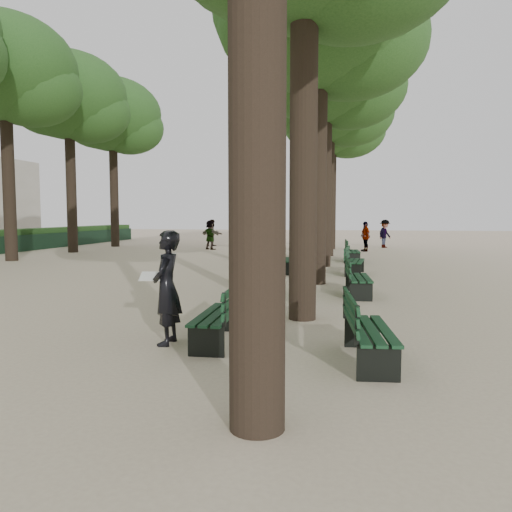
# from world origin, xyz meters

# --- Properties ---
(ground) EXTENTS (120.00, 120.00, 0.00)m
(ground) POSITION_xyz_m (0.00, 0.00, 0.00)
(ground) COLOR beige
(ground) RESTS_ON ground
(tree_central_2) EXTENTS (6.00, 6.00, 9.95)m
(tree_central_2) POSITION_xyz_m (1.50, 8.00, 7.65)
(tree_central_2) COLOR #33261C
(tree_central_2) RESTS_ON ground
(tree_central_3) EXTENTS (6.00, 6.00, 9.95)m
(tree_central_3) POSITION_xyz_m (1.50, 13.00, 7.65)
(tree_central_3) COLOR #33261C
(tree_central_3) RESTS_ON ground
(tree_central_4) EXTENTS (6.00, 6.00, 9.95)m
(tree_central_4) POSITION_xyz_m (1.50, 18.00, 7.65)
(tree_central_4) COLOR #33261C
(tree_central_4) RESTS_ON ground
(tree_central_5) EXTENTS (6.00, 6.00, 9.95)m
(tree_central_5) POSITION_xyz_m (1.50, 23.00, 7.65)
(tree_central_5) COLOR #33261C
(tree_central_5) RESTS_ON ground
(tree_far_3) EXTENTS (6.00, 6.00, 10.45)m
(tree_far_3) POSITION_xyz_m (-12.00, 13.00, 8.14)
(tree_far_3) COLOR #33261C
(tree_far_3) RESTS_ON ground
(tree_far_4) EXTENTS (6.00, 6.00, 10.45)m
(tree_far_4) POSITION_xyz_m (-12.00, 18.00, 8.14)
(tree_far_4) COLOR #33261C
(tree_far_4) RESTS_ON ground
(tree_far_5) EXTENTS (6.00, 6.00, 10.45)m
(tree_far_5) POSITION_xyz_m (-12.00, 23.00, 8.14)
(tree_far_5) COLOR #33261C
(tree_far_5) RESTS_ON ground
(bench_left_0) EXTENTS (0.61, 1.81, 0.92)m
(bench_left_0) POSITION_xyz_m (0.37, 0.98, 0.27)
(bench_left_0) COLOR black
(bench_left_0) RESTS_ON ground
(bench_left_1) EXTENTS (0.78, 1.85, 0.92)m
(bench_left_1) POSITION_xyz_m (0.37, 5.62, 0.27)
(bench_left_1) COLOR black
(bench_left_1) RESTS_ON ground
(bench_left_2) EXTENTS (0.78, 1.86, 0.92)m
(bench_left_2) POSITION_xyz_m (0.37, 10.62, 0.27)
(bench_left_2) COLOR black
(bench_left_2) RESTS_ON ground
(bench_left_3) EXTENTS (0.64, 1.82, 0.92)m
(bench_left_3) POSITION_xyz_m (0.37, 15.51, 0.27)
(bench_left_3) COLOR black
(bench_left_3) RESTS_ON ground
(bench_right_0) EXTENTS (0.73, 1.84, 0.92)m
(bench_right_0) POSITION_xyz_m (2.63, 0.33, 0.27)
(bench_right_0) COLOR black
(bench_right_0) RESTS_ON ground
(bench_right_1) EXTENTS (0.68, 1.83, 0.92)m
(bench_right_1) POSITION_xyz_m (2.63, 5.99, 0.27)
(bench_right_1) COLOR black
(bench_right_1) RESTS_ON ground
(bench_right_2) EXTENTS (0.74, 1.85, 0.92)m
(bench_right_2) POSITION_xyz_m (2.63, 10.50, 0.27)
(bench_right_2) COLOR black
(bench_right_2) RESTS_ON ground
(bench_right_3) EXTENTS (0.66, 1.83, 0.92)m
(bench_right_3) POSITION_xyz_m (2.63, 15.11, 0.27)
(bench_right_3) COLOR black
(bench_right_3) RESTS_ON ground
(man_with_map) EXTENTS (0.63, 0.72, 1.76)m
(man_with_map) POSITION_xyz_m (-0.39, 0.77, 0.88)
(man_with_map) COLOR black
(man_with_map) RESTS_ON ground
(pedestrian_b) EXTENTS (0.91, 1.10, 1.71)m
(pedestrian_b) POSITION_xyz_m (4.69, 24.72, 0.85)
(pedestrian_b) COLOR #262628
(pedestrian_b) RESTS_ON ground
(pedestrian_d) EXTENTS (0.57, 0.99, 1.91)m
(pedestrian_d) POSITION_xyz_m (-4.29, 26.01, 0.95)
(pedestrian_d) COLOR #262628
(pedestrian_d) RESTS_ON ground
(pedestrian_c) EXTENTS (0.68, 1.01, 1.64)m
(pedestrian_c) POSITION_xyz_m (3.40, 21.35, 0.82)
(pedestrian_c) COLOR #262628
(pedestrian_c) RESTS_ON ground
(pedestrian_a) EXTENTS (0.78, 0.86, 1.70)m
(pedestrian_a) POSITION_xyz_m (-6.02, 24.49, 0.85)
(pedestrian_a) COLOR #262628
(pedestrian_a) RESTS_ON ground
(pedestrian_e) EXTENTS (1.52, 1.10, 1.69)m
(pedestrian_e) POSITION_xyz_m (-5.35, 21.40, 0.84)
(pedestrian_e) COLOR #262628
(pedestrian_e) RESTS_ON ground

